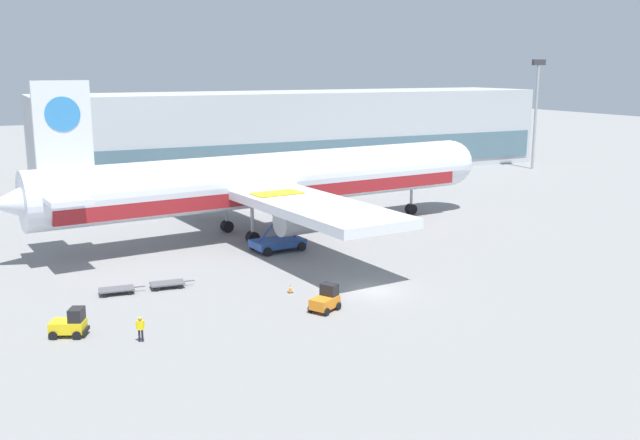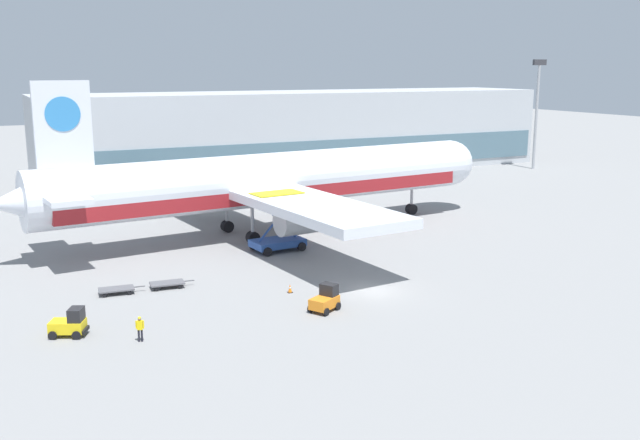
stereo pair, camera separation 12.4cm
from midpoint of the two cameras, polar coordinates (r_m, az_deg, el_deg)
The scene contains 11 objects.
ground_plane at distance 59.48m, azimuth 4.27°, elevation -5.70°, with size 400.00×400.00×0.00m, color gray.
terminal_building at distance 127.48m, azimuth -1.54°, elevation 7.08°, with size 90.00×18.20×14.00m.
light_mast at distance 135.46m, azimuth 16.89°, elevation 8.80°, with size 2.80×0.50×19.55m.
airplane_main at distance 78.47m, azimuth -4.38°, elevation 3.04°, with size 58.03×48.56×17.00m.
scissor_lift_loader at distance 71.87m, azimuth -3.49°, elevation -0.72°, with size 5.47×3.82×5.94m.
baggage_tug_foreground at distance 52.45m, azimuth -19.41°, elevation -7.84°, with size 2.80×2.43×2.00m.
baggage_tug_mid at distance 54.49m, azimuth 0.41°, elevation -6.37°, with size 2.82×2.52×2.00m.
baggage_dolly_lead at distance 60.81m, azimuth -16.01°, elevation -5.36°, with size 3.76×1.77×0.48m.
baggage_dolly_second at distance 61.41m, azimuth -12.16°, elevation -4.99°, with size 3.76×1.77×0.48m.
ground_crew_near at distance 49.97m, azimuth -14.25°, elevation -8.29°, with size 0.55×0.32×1.78m.
traffic_cone_near at distance 58.89m, azimuth -2.46°, elevation -5.49°, with size 0.40×0.40×0.74m.
Camera 1 is at (-29.05, -48.63, 18.15)m, focal length 40.00 mm.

